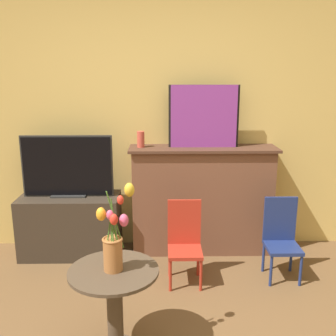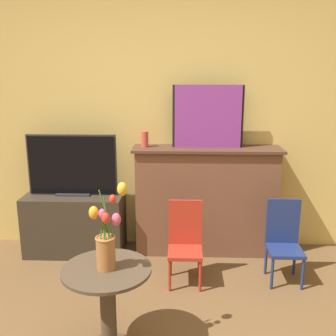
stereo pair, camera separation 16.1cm
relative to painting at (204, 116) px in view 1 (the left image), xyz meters
name	(u,v)px [view 1 (the left image)]	position (x,y,z in m)	size (l,w,h in m)	color
wall_back	(155,112)	(-0.45, 0.19, 0.03)	(8.00, 0.06, 2.70)	#E0BC66
fireplace_mantel	(202,198)	(0.00, -0.01, -0.79)	(1.39, 0.37, 1.04)	brown
painting	(204,116)	(0.00, 0.00, 0.00)	(0.65, 0.03, 0.57)	black
mantel_candle	(141,139)	(-0.58, -0.01, -0.21)	(0.07, 0.07, 0.15)	#CC4C3D
tv_stand	(71,225)	(-1.26, -0.08, -1.03)	(0.93, 0.43, 0.58)	#382D23
tv_monitor	(67,167)	(-1.26, -0.07, -0.46)	(0.84, 0.12, 0.58)	#2D2D2D
chair_red	(185,239)	(-0.20, -0.58, -0.96)	(0.28, 0.28, 0.69)	#B22D1E
chair_blue	(281,236)	(0.63, -0.52, -0.96)	(0.28, 0.28, 0.69)	navy
side_table	(115,300)	(-0.68, -1.48, -0.95)	(0.55, 0.55, 0.58)	#4C3D2D
vase_tulips	(114,241)	(-0.67, -1.48, -0.56)	(0.22, 0.15, 0.53)	#AD6B38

